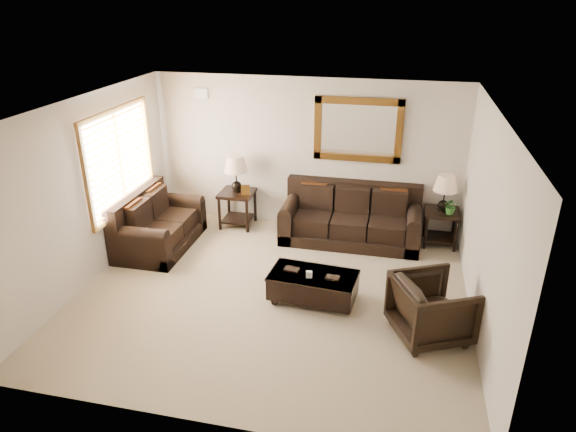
% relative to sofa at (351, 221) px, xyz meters
% --- Properties ---
extents(room, '(5.51, 5.01, 2.71)m').
position_rel_sofa_xyz_m(room, '(-0.90, -2.04, 1.00)').
color(room, gray).
rests_on(room, ground).
extents(window, '(0.07, 1.96, 1.66)m').
position_rel_sofa_xyz_m(window, '(-3.60, -1.14, 1.20)').
color(window, white).
rests_on(window, room).
extents(mirror, '(1.50, 0.06, 1.10)m').
position_rel_sofa_xyz_m(mirror, '(-0.00, 0.43, 1.50)').
color(mirror, '#43250D').
rests_on(mirror, room).
extents(air_vent, '(0.25, 0.02, 0.18)m').
position_rel_sofa_xyz_m(air_vent, '(-2.80, 0.44, 2.00)').
color(air_vent, '#999999').
rests_on(air_vent, room).
extents(sofa, '(2.36, 1.02, 0.97)m').
position_rel_sofa_xyz_m(sofa, '(0.00, 0.00, 0.00)').
color(sofa, black).
rests_on(sofa, room).
extents(loveseat, '(1.01, 1.70, 0.95)m').
position_rel_sofa_xyz_m(loveseat, '(-3.19, -0.98, 0.00)').
color(loveseat, black).
rests_on(loveseat, room).
extents(end_table_left, '(0.61, 0.61, 1.34)m').
position_rel_sofa_xyz_m(end_table_left, '(-2.10, 0.12, 0.52)').
color(end_table_left, black).
rests_on(end_table_left, room).
extents(end_table_right, '(0.57, 0.57, 1.25)m').
position_rel_sofa_xyz_m(end_table_right, '(1.51, 0.14, 0.47)').
color(end_table_right, black).
rests_on(end_table_right, room).
extents(coffee_table, '(1.26, 0.75, 0.51)m').
position_rel_sofa_xyz_m(coffee_table, '(-0.30, -2.06, -0.09)').
color(coffee_table, black).
rests_on(coffee_table, room).
extents(armchair, '(1.10, 1.12, 0.88)m').
position_rel_sofa_xyz_m(armchair, '(1.28, -2.55, 0.09)').
color(armchair, black).
rests_on(armchair, floor).
extents(potted_plant, '(0.27, 0.29, 0.22)m').
position_rel_sofa_xyz_m(potted_plant, '(1.64, 0.04, 0.38)').
color(potted_plant, '#275A1F').
rests_on(potted_plant, end_table_right).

